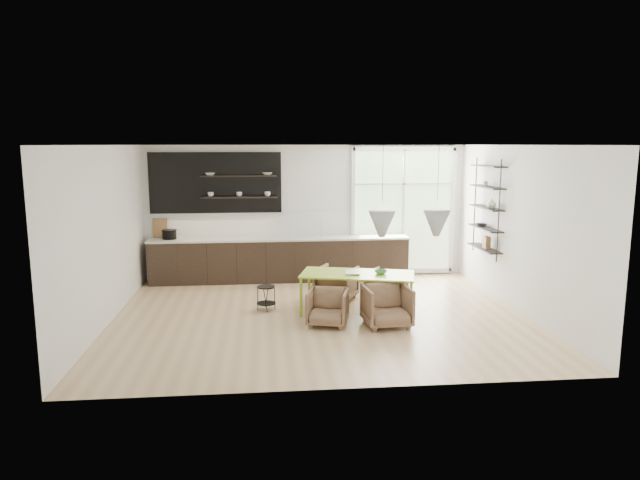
{
  "coord_description": "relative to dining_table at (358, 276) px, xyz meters",
  "views": [
    {
      "loc": [
        -0.93,
        -9.42,
        2.91
      ],
      "look_at": [
        0.06,
        0.6,
        1.22
      ],
      "focal_mm": 32.0,
      "sensor_mm": 36.0,
      "label": 1
    }
  ],
  "objects": [
    {
      "name": "right_shelving",
      "position": [
        2.7,
        1.08,
        0.99
      ],
      "size": [
        0.26,
        1.22,
        1.9
      ],
      "color": "black",
      "rests_on": "ground"
    },
    {
      "name": "armchair_front_right",
      "position": [
        0.36,
        -0.77,
        -0.32
      ],
      "size": [
        0.78,
        0.79,
        0.67
      ],
      "primitive_type": "imported",
      "rotation": [
        0.0,
        0.0,
        0.09
      ],
      "color": "brown",
      "rests_on": "ground"
    },
    {
      "name": "armchair_back_left",
      "position": [
        -0.25,
        0.89,
        -0.34
      ],
      "size": [
        0.94,
        0.95,
        0.64
      ],
      "primitive_type": "imported",
      "rotation": [
        0.0,
        0.0,
        2.64
      ],
      "color": "brown",
      "rests_on": "ground"
    },
    {
      "name": "table_bowl",
      "position": [
        0.39,
        -0.07,
        0.08
      ],
      "size": [
        0.22,
        0.22,
        0.07
      ],
      "primitive_type": "imported",
      "rotation": [
        0.0,
        0.0,
        0.02
      ],
      "color": "#488148",
      "rests_on": "dining_table"
    },
    {
      "name": "armchair_front_left",
      "position": [
        -0.59,
        -0.62,
        -0.36
      ],
      "size": [
        0.78,
        0.79,
        0.59
      ],
      "primitive_type": "imported",
      "rotation": [
        0.0,
        0.0,
        -0.26
      ],
      "color": "brown",
      "rests_on": "ground"
    },
    {
      "name": "armchair_back_right",
      "position": [
        0.67,
        0.68,
        -0.36
      ],
      "size": [
        0.91,
        0.91,
        0.6
      ],
      "primitive_type": "imported",
      "rotation": [
        0.0,
        0.0,
        2.52
      ],
      "color": "brown",
      "rests_on": "ground"
    },
    {
      "name": "kitchen_run",
      "position": [
        -1.36,
        2.59,
        -0.06
      ],
      "size": [
        5.54,
        0.69,
        2.75
      ],
      "color": "black",
      "rests_on": "ground"
    },
    {
      "name": "room",
      "position": [
        -0.08,
        1.0,
        0.8
      ],
      "size": [
        7.02,
        6.01,
        2.91
      ],
      "color": "#DCB789",
      "rests_on": "ground"
    },
    {
      "name": "wire_stool",
      "position": [
        -1.58,
        0.34,
        -0.38
      ],
      "size": [
        0.34,
        0.34,
        0.43
      ],
      "rotation": [
        0.0,
        0.0,
        -0.09
      ],
      "color": "black",
      "rests_on": "ground"
    },
    {
      "name": "table_book",
      "position": [
        -0.21,
        0.02,
        0.06
      ],
      "size": [
        0.3,
        0.37,
        0.03
      ],
      "primitive_type": "imported",
      "rotation": [
        0.0,
        0.0,
        -0.15
      ],
      "color": "white",
      "rests_on": "dining_table"
    },
    {
      "name": "dining_table",
      "position": [
        0.0,
        0.0,
        0.0
      ],
      "size": [
        2.09,
        1.33,
        0.71
      ],
      "rotation": [
        0.0,
        0.0,
        -0.26
      ],
      "color": "#93B825",
      "rests_on": "ground"
    }
  ]
}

